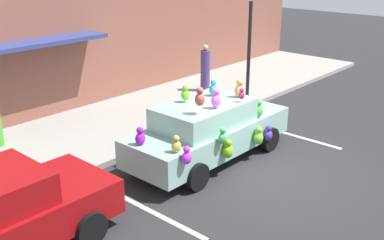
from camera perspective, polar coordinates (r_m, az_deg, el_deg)
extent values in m
plane|color=#262628|center=(11.36, 8.68, -6.32)|extent=(60.00, 60.00, 0.00)
cube|color=gray|center=(14.41, -8.07, -0.14)|extent=(24.00, 4.00, 0.15)
cube|color=brown|center=(15.37, -13.99, 12.75)|extent=(24.00, 0.30, 6.40)
cube|color=navy|center=(14.21, -17.42, 9.22)|extent=(3.60, 1.10, 0.12)
cube|color=silver|center=(13.85, 11.12, -1.50)|extent=(0.12, 3.60, 0.01)
cube|color=silver|center=(9.89, -6.27, -10.44)|extent=(0.12, 3.60, 0.01)
cube|color=#88B5A9|center=(11.69, 2.19, -1.85)|extent=(4.68, 1.68, 0.68)
cube|color=#88B5A9|center=(11.30, 1.47, 0.73)|extent=(2.44, 1.48, 0.56)
cylinder|color=black|center=(13.35, 3.39, -0.51)|extent=(0.64, 0.22, 0.64)
cylinder|color=black|center=(12.45, 9.45, -2.32)|extent=(0.64, 0.22, 0.64)
cylinder|color=black|center=(11.39, -5.80, -4.34)|extent=(0.64, 0.22, 0.64)
cylinder|color=black|center=(10.32, 0.59, -6.93)|extent=(0.64, 0.22, 0.64)
ellipsoid|color=#AC4F44|center=(10.34, 0.96, 2.53)|extent=(0.25, 0.21, 0.30)
sphere|color=#AC4F44|center=(10.28, 0.97, 3.62)|extent=(0.16, 0.16, 0.16)
ellipsoid|color=#4F2F90|center=(12.16, 9.33, -1.88)|extent=(0.24, 0.20, 0.29)
sphere|color=#4F2F90|center=(12.08, 9.38, -1.00)|extent=(0.16, 0.16, 0.16)
ellipsoid|color=green|center=(11.98, 8.10, 1.10)|extent=(0.28, 0.23, 0.33)
sphere|color=green|center=(11.91, 8.15, 2.14)|extent=(0.18, 0.18, 0.18)
ellipsoid|color=#29DF7A|center=(10.36, 0.76, -2.03)|extent=(0.21, 0.17, 0.25)
sphere|color=#29DF7A|center=(10.30, 0.76, -1.16)|extent=(0.13, 0.13, 0.13)
ellipsoid|color=teal|center=(11.75, 2.63, 3.74)|extent=(0.23, 0.19, 0.27)
sphere|color=teal|center=(11.70, 2.64, 4.62)|extent=(0.15, 0.15, 0.15)
ellipsoid|color=#D131E9|center=(9.70, -0.66, -4.67)|extent=(0.24, 0.19, 0.28)
sphere|color=#D131E9|center=(9.62, -0.66, -3.62)|extent=(0.15, 0.15, 0.15)
ellipsoid|color=purple|center=(10.24, -6.36, -2.30)|extent=(0.24, 0.20, 0.29)
sphere|color=purple|center=(10.17, -6.41, -1.27)|extent=(0.15, 0.15, 0.15)
ellipsoid|color=#EE61E6|center=(10.78, 2.98, 2.39)|extent=(0.27, 0.22, 0.31)
sphere|color=#EE61E6|center=(10.72, 3.00, 3.49)|extent=(0.17, 0.17, 0.17)
ellipsoid|color=#951C58|center=(11.30, 6.10, 3.00)|extent=(0.16, 0.13, 0.19)
sphere|color=#951C58|center=(11.26, 6.13, 3.65)|extent=(0.10, 0.10, 0.10)
ellipsoid|color=#70BD16|center=(10.79, 4.42, -3.87)|extent=(0.27, 0.22, 0.32)
sphere|color=#70BD16|center=(10.71, 4.45, -2.79)|extent=(0.17, 0.17, 0.17)
ellipsoid|color=gold|center=(9.82, -1.94, -3.27)|extent=(0.22, 0.18, 0.27)
sphere|color=gold|center=(9.75, -1.95, -2.28)|extent=(0.14, 0.14, 0.14)
ellipsoid|color=#6CBF33|center=(11.75, 8.13, -2.21)|extent=(0.28, 0.23, 0.33)
sphere|color=#6CBF33|center=(11.66, 8.19, -1.19)|extent=(0.18, 0.18, 0.18)
ellipsoid|color=tan|center=(11.68, 5.85, 3.58)|extent=(0.27, 0.22, 0.32)
sphere|color=tan|center=(11.62, 5.89, 4.62)|extent=(0.17, 0.17, 0.17)
ellipsoid|color=#5FC426|center=(11.22, -0.83, 3.06)|extent=(0.22, 0.18, 0.26)
sphere|color=#5FC426|center=(11.17, -0.84, 3.92)|extent=(0.14, 0.14, 0.14)
ellipsoid|color=#3F3F95|center=(11.11, -4.02, -0.61)|extent=(0.18, 0.15, 0.21)
sphere|color=#3F3F95|center=(11.06, -4.04, 0.10)|extent=(0.12, 0.12, 0.12)
ellipsoid|color=#4BAC60|center=(10.52, 3.78, -2.25)|extent=(0.23, 0.19, 0.27)
sphere|color=#4BAC60|center=(10.45, 3.81, -1.29)|extent=(0.15, 0.15, 0.15)
cylinder|color=black|center=(10.07, -18.41, -8.78)|extent=(0.64, 0.22, 0.64)
cylinder|color=black|center=(8.75, -12.34, -12.84)|extent=(0.64, 0.22, 0.64)
ellipsoid|color=beige|center=(14.67, -0.29, 1.56)|extent=(0.32, 0.26, 0.39)
sphere|color=beige|center=(14.58, -0.29, 2.60)|extent=(0.22, 0.22, 0.22)
sphere|color=beige|center=(14.51, -0.50, 2.83)|extent=(0.09, 0.09, 0.09)
sphere|color=beige|center=(14.62, -0.09, 2.96)|extent=(0.09, 0.09, 0.09)
cylinder|color=black|center=(15.99, 6.99, 8.35)|extent=(0.12, 0.12, 3.29)
cylinder|color=#4A387D|center=(16.96, 1.63, 6.04)|extent=(0.34, 0.34, 1.49)
sphere|color=tan|center=(16.78, 1.66, 8.85)|extent=(0.21, 0.21, 0.21)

